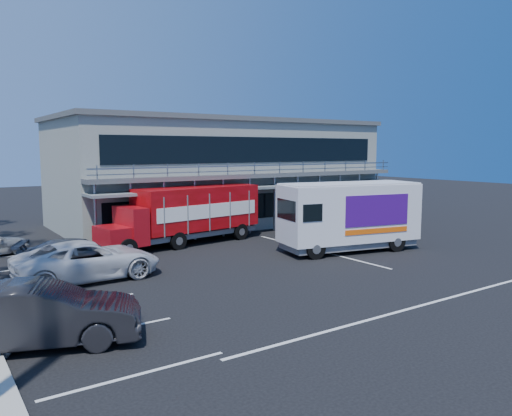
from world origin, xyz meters
TOP-DOWN VIEW (x-y plane):
  - ground at (0.00, 0.00)m, footprint 120.00×120.00m
  - building at (3.00, 14.94)m, footprint 22.40×12.00m
  - red_truck at (-2.72, 8.41)m, footprint 9.58×3.52m
  - white_van at (3.29, 2.00)m, footprint 7.57×3.87m
  - parked_car_a at (-12.50, -2.00)m, footprint 4.39×2.12m
  - parked_car_b at (-12.50, -2.50)m, footprint 5.51×3.53m
  - parked_car_c at (-9.50, 3.73)m, footprint 5.79×2.81m
  - parked_car_d at (-9.50, 5.16)m, footprint 5.32×3.77m

SIDE VIEW (x-z plane):
  - ground at x=0.00m, z-range 0.00..0.00m
  - parked_car_d at x=-9.50m, z-range 0.00..1.43m
  - parked_car_a at x=-12.50m, z-range 0.00..1.45m
  - parked_car_c at x=-9.50m, z-range 0.00..1.59m
  - parked_car_b at x=-12.50m, z-range 0.00..1.72m
  - red_truck at x=-2.72m, z-range 0.15..3.30m
  - white_van at x=3.29m, z-range 0.11..3.64m
  - building at x=3.00m, z-range 0.01..7.31m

